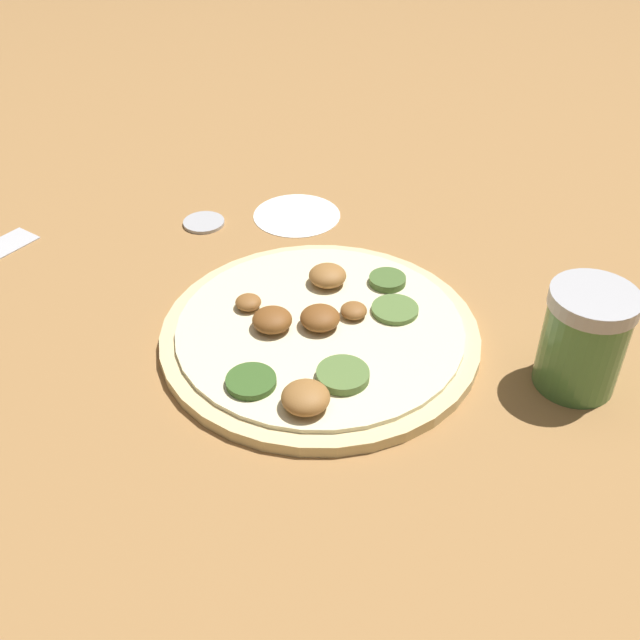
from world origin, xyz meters
The scene contains 5 objects.
ground_plane centered at (0.00, 0.00, 0.00)m, with size 3.00×3.00×0.00m, color #9E703F.
pizza centered at (0.00, 0.00, 0.01)m, with size 0.27×0.27×0.03m.
spice_jar centered at (0.20, -0.03, 0.04)m, with size 0.07×0.07×0.09m.
loose_cap centered at (-0.14, 0.18, 0.00)m, with size 0.04×0.04×0.01m.
flour_patch centered at (-0.05, 0.20, 0.00)m, with size 0.09×0.09×0.00m.
Camera 1 is at (0.05, -0.49, 0.40)m, focal length 42.00 mm.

